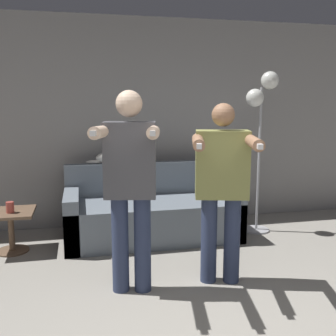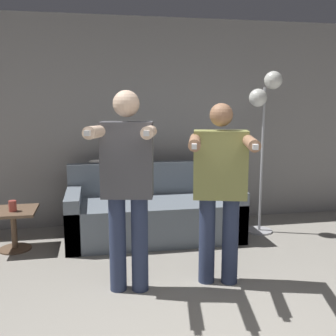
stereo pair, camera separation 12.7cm
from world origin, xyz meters
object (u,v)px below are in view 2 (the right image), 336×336
Objects in this scene: side_table at (13,221)px; cup at (13,206)px; couch at (154,214)px; cat at (116,157)px; person_left at (127,179)px; floor_lamp at (265,108)px; person_right at (220,183)px.

side_table is 4.21× the size of cup.
cat reaches higher than couch.
person_left is (-0.41, -1.30, 0.68)m from couch.
couch is at bearing -39.61° from cat.
person_left is 14.55× the size of cup.
person_right is at bearing -127.10° from floor_lamp.
side_table is (-1.12, 1.16, -0.64)m from person_left.
person_left is 1.06× the size of person_right.
couch is 1.78m from floor_lamp.
person_right reaches higher than side_table.
floor_lamp reaches higher than cat.
floor_lamp is (1.71, -0.40, 0.58)m from cat.
person_right reaches higher than cat.
person_left is at bearing -144.25° from floor_lamp.
couch is 1.54m from side_table.
person_right is 0.81× the size of floor_lamp.
person_right is 2.30m from side_table.
person_right reaches higher than couch.
side_table is at bearing 163.94° from person_right.
person_right is at bearing -30.24° from cup.
cup is (-2.82, -0.13, -1.00)m from floor_lamp.
cup is (-1.11, 1.10, -0.46)m from person_left.
couch is 3.66× the size of cat.
cup is (-1.11, -0.53, -0.41)m from cat.
floor_lamp reaches higher than person_left.
cup is at bearing 165.01° from person_right.
floor_lamp is (1.71, 1.23, 0.54)m from person_left.
floor_lamp is at bearing -2.90° from couch.
cat reaches higher than side_table.
person_left reaches higher than couch.
couch is 1.03× the size of floor_lamp.
person_left is at bearing -90.09° from cat.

